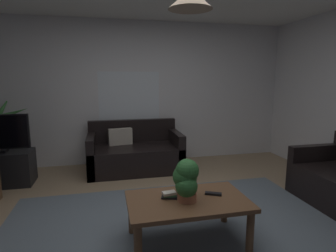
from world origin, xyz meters
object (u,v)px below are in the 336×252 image
remote_on_table_0 (213,194)px  potted_plant_on_table (186,179)px  book_on_table_1 (170,195)px  book_on_table_2 (169,193)px  tv_stand (0,169)px  couch_under_window (135,154)px  coffee_table (188,206)px  book_on_table_0 (169,197)px

remote_on_table_0 → potted_plant_on_table: 0.36m
book_on_table_1 → book_on_table_2: bearing=-131.6°
remote_on_table_0 → tv_stand: 3.19m
couch_under_window → coffee_table: couch_under_window is taller
book_on_table_1 → book_on_table_2: (-0.01, -0.01, 0.02)m
book_on_table_1 → book_on_table_2: book_on_table_2 is taller
coffee_table → book_on_table_0: 0.19m
tv_stand → couch_under_window: bearing=7.5°
book_on_table_2 → tv_stand: bearing=137.8°
book_on_table_1 → remote_on_table_0: (0.43, -0.03, -0.02)m
tv_stand → book_on_table_0: bearing=-42.2°
potted_plant_on_table → tv_stand: (-2.24, 1.99, -0.40)m
book_on_table_1 → book_on_table_2: size_ratio=0.97×
remote_on_table_0 → potted_plant_on_table: size_ratio=0.41×
couch_under_window → book_on_table_0: size_ratio=10.40×
book_on_table_1 → potted_plant_on_table: 0.25m
potted_plant_on_table → tv_stand: potted_plant_on_table is taller
book_on_table_1 → tv_stand: bearing=137.9°
potted_plant_on_table → book_on_table_0: bearing=147.3°
potted_plant_on_table → book_on_table_1: bearing=145.6°
couch_under_window → potted_plant_on_table: potted_plant_on_table is taller
book_on_table_0 → book_on_table_1: book_on_table_1 is taller
book_on_table_0 → potted_plant_on_table: potted_plant_on_table is taller
couch_under_window → tv_stand: (-1.99, -0.26, -0.02)m
book_on_table_2 → book_on_table_1: bearing=48.4°
remote_on_table_0 → potted_plant_on_table: bearing=128.0°
book_on_table_2 → remote_on_table_0: 0.44m
couch_under_window → potted_plant_on_table: (0.24, -2.25, 0.37)m
book_on_table_1 → potted_plant_on_table: size_ratio=0.31×
coffee_table → remote_on_table_0: bearing=8.4°
remote_on_table_0 → tv_stand: tv_stand is taller
remote_on_table_0 → tv_stand: bearing=78.9°
coffee_table → potted_plant_on_table: size_ratio=2.85×
coffee_table → book_on_table_2: book_on_table_2 is taller
couch_under_window → remote_on_table_0: size_ratio=9.65×
couch_under_window → tv_stand: couch_under_window is taller
tv_stand → remote_on_table_0: bearing=-37.3°
book_on_table_0 → potted_plant_on_table: 0.26m
potted_plant_on_table → coffee_table: bearing=42.7°
couch_under_window → potted_plant_on_table: size_ratio=3.91×
book_on_table_0 → remote_on_table_0: bearing=-3.4°
couch_under_window → book_on_table_2: couch_under_window is taller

